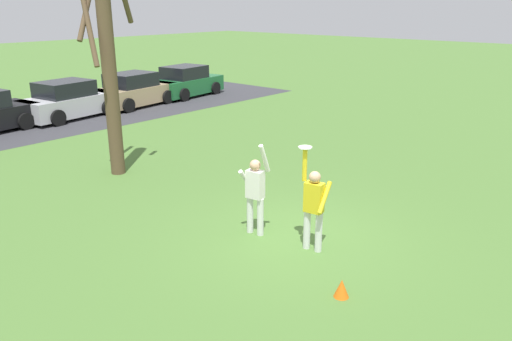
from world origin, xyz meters
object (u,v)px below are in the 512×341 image
at_px(parked_car_green, 186,82).
at_px(frisbee_disc, 305,147).
at_px(person_catcher, 314,204).
at_px(parked_car_silver, 68,101).
at_px(person_defender, 255,191).
at_px(field_cone_orange, 342,288).
at_px(bare_tree_tall, 108,63).
at_px(parked_car_tan, 134,91).

bearing_deg(parked_car_green, frisbee_disc, -131.56).
relative_size(person_catcher, parked_car_silver, 0.48).
bearing_deg(parked_car_silver, person_defender, -111.50).
height_order(frisbee_disc, field_cone_orange, frisbee_disc).
distance_m(parked_car_silver, bare_tree_tall, 8.79).
xyz_separation_m(parked_car_tan, parked_car_green, (3.50, 0.21, 0.00)).
distance_m(person_defender, parked_car_tan, 15.24).
xyz_separation_m(frisbee_disc, parked_car_tan, (6.65, 14.76, -1.37)).
xyz_separation_m(parked_car_tan, field_cone_orange, (-7.70, -16.34, -0.57)).
distance_m(person_defender, field_cone_orange, 2.97).
bearing_deg(frisbee_disc, parked_car_tan, 65.76).
height_order(frisbee_disc, parked_car_tan, frisbee_disc).
height_order(person_defender, parked_car_green, person_defender).
relative_size(parked_car_silver, bare_tree_tall, 0.72).
distance_m(parked_car_silver, parked_car_tan, 3.40).
bearing_deg(parked_car_green, bare_tree_tall, -147.82).
bearing_deg(parked_car_green, field_cone_orange, -131.52).
relative_size(person_defender, field_cone_orange, 6.37).
bearing_deg(parked_car_green, person_catcher, -131.08).
distance_m(person_defender, parked_car_green, 17.25).
relative_size(frisbee_disc, bare_tree_tall, 0.04).
bearing_deg(field_cone_orange, bare_tree_tall, 81.02).
xyz_separation_m(parked_car_silver, parked_car_tan, (3.40, 0.05, 0.00)).
bearing_deg(parked_car_tan, person_catcher, -121.26).
bearing_deg(person_defender, person_catcher, 0.00).
relative_size(person_defender, parked_car_green, 0.47).
distance_m(frisbee_disc, parked_car_silver, 15.12).
bearing_deg(parked_car_green, person_defender, -134.09).
distance_m(frisbee_disc, field_cone_orange, 2.71).
relative_size(frisbee_disc, parked_car_silver, 0.06).
height_order(parked_car_tan, bare_tree_tall, bare_tree_tall).
distance_m(person_catcher, parked_car_green, 18.25).
distance_m(parked_car_green, bare_tree_tall, 13.04).
relative_size(person_catcher, parked_car_green, 0.48).
distance_m(frisbee_disc, bare_tree_tall, 6.89).
bearing_deg(bare_tree_tall, person_catcher, -91.94).
relative_size(parked_car_green, bare_tree_tall, 0.72).
distance_m(parked_car_tan, field_cone_orange, 18.07).
distance_m(frisbee_disc, parked_car_tan, 16.24).
relative_size(person_catcher, field_cone_orange, 6.50).
distance_m(person_catcher, bare_tree_tall, 7.35).
height_order(parked_car_tan, parked_car_green, same).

